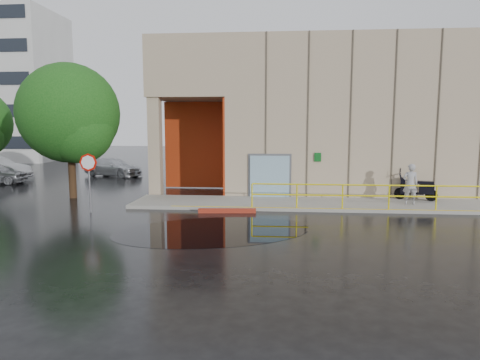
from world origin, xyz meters
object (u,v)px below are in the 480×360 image
object	(u,v)px
car_c	(113,167)
tree_near	(72,117)
scooter	(417,182)
person	(410,184)
stop_sign	(89,169)
red_curb	(227,211)

from	to	relation	value
car_c	tree_near	xyz separation A→B (m)	(1.69, -9.36, 3.38)
scooter	tree_near	size ratio (longest dim) A/B	0.29
scooter	car_c	size ratio (longest dim) A/B	0.44
person	tree_near	size ratio (longest dim) A/B	0.27
stop_sign	car_c	xyz separation A→B (m)	(-3.98, 12.76, -1.17)
scooter	tree_near	xyz separation A→B (m)	(-16.52, 0.02, 3.03)
scooter	stop_sign	xyz separation A→B (m)	(-14.23, -3.38, 0.82)
person	stop_sign	xyz separation A→B (m)	(-13.60, -2.26, 0.76)
person	tree_near	bearing A→B (deg)	-3.00
tree_near	person	bearing A→B (deg)	-4.09
scooter	red_curb	xyz separation A→B (m)	(-8.53, -2.95, -0.90)
tree_near	car_c	bearing A→B (deg)	100.23
person	scooter	world-z (taller)	person
stop_sign	scooter	bearing A→B (deg)	35.44
scooter	red_curb	world-z (taller)	scooter
person	red_curb	xyz separation A→B (m)	(-7.90, -1.83, -0.96)
person	tree_near	distance (m)	16.21
red_curb	tree_near	distance (m)	9.39
red_curb	stop_sign	bearing A→B (deg)	-175.69
person	red_curb	distance (m)	8.17
person	red_curb	bearing A→B (deg)	14.13
stop_sign	red_curb	bearing A→B (deg)	26.39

